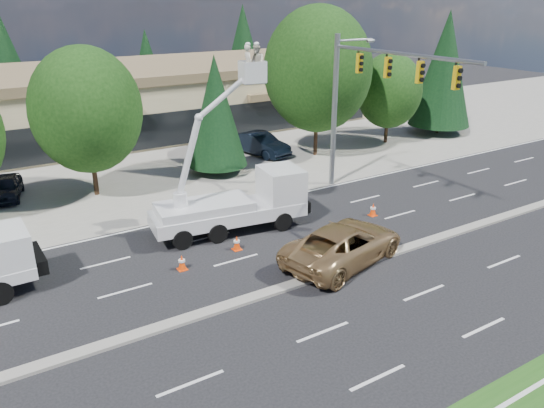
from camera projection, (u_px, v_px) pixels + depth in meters
ground at (274, 292)px, 21.03m from camera, size 140.00×140.00×0.00m
concrete_apron at (122, 165)px, 36.84m from camera, size 140.00×22.00×0.01m
road_median at (274, 291)px, 21.01m from camera, size 120.00×0.55×0.12m
strip_mall at (81, 102)px, 43.69m from camera, size 50.40×15.40×5.50m
tree_front_d at (86, 110)px, 29.58m from camera, size 6.18×6.18×8.58m
tree_front_e at (216, 111)px, 33.85m from camera, size 3.88×3.88×7.66m
tree_front_f at (318, 70)px, 37.03m from camera, size 7.61×7.61×10.56m
tree_front_g at (389, 91)px, 41.23m from camera, size 5.06×5.06×7.02m
tree_front_h at (444, 69)px, 43.72m from camera, size 5.09×5.09×10.04m
tree_back_b at (4, 57)px, 50.23m from camera, size 5.28×5.28×10.41m
tree_back_c at (147, 64)px, 57.64m from camera, size 3.94×3.94×7.76m
tree_back_d at (243, 46)px, 63.07m from camera, size 5.17×5.17×10.19m
signal_mast at (360, 91)px, 29.32m from camera, size 2.76×10.16×9.00m
bucket_truck at (239, 194)px, 26.07m from camera, size 7.85×3.30×9.04m
traffic_cone_b at (182, 262)px, 22.63m from camera, size 0.40×0.40×0.70m
traffic_cone_c at (237, 243)px, 24.43m from camera, size 0.40×0.40×0.70m
traffic_cone_d at (373, 210)px, 28.26m from camera, size 0.40×0.40×0.70m
minivan at (344, 244)px, 23.14m from camera, size 6.73×4.33×1.73m
parked_car_west at (6, 187)px, 30.57m from camera, size 2.46×4.17×1.33m
parked_car_east at (260, 144)px, 39.03m from camera, size 2.80×5.23×1.64m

